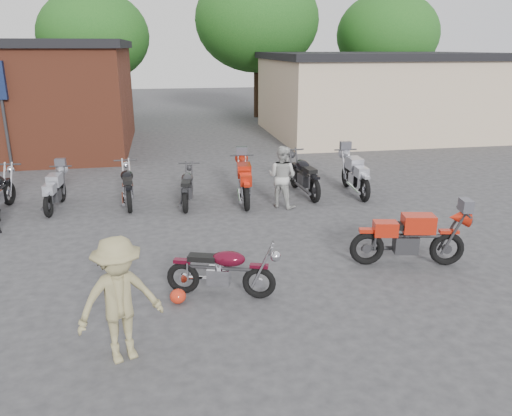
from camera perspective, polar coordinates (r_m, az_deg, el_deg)
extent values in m
plane|color=#323235|center=(8.84, 1.40, -9.05)|extent=(90.00, 90.00, 0.00)
cube|color=tan|center=(24.98, 13.68, 12.24)|extent=(10.00, 8.00, 3.50)
ellipsoid|color=red|center=(8.39, -8.92, -9.93)|extent=(0.31, 0.31, 0.25)
imported|color=#AFB0AC|center=(12.95, 3.01, 3.59)|extent=(1.00, 0.98, 1.62)
imported|color=#91875A|center=(6.83, -15.32, -10.12)|extent=(1.28, 1.00, 1.75)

